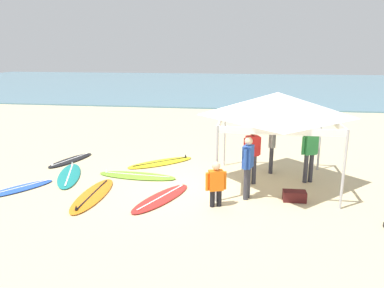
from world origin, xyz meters
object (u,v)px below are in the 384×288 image
at_px(person_green, 310,151).
at_px(person_blue, 248,164).
at_px(surfboard_black, 71,160).
at_px(gear_bag_near_tent, 294,196).
at_px(canopy_tent, 277,105).
at_px(surfboard_yellow, 161,162).
at_px(person_red, 252,152).
at_px(surfboard_red, 161,198).
at_px(person_grey, 272,143).
at_px(surfboard_teal, 69,175).
at_px(surfboard_orange, 93,195).
at_px(person_orange, 216,182).
at_px(surfboard_blue, 18,189).
at_px(surfboard_lime, 137,176).

xyz_separation_m(person_green, person_blue, (-1.83, -1.54, 0.00)).
relative_size(surfboard_black, gear_bag_near_tent, 3.50).
bearing_deg(canopy_tent, surfboard_yellow, 158.88).
bearing_deg(surfboard_black, person_red, -11.82).
distance_m(surfboard_red, person_blue, 2.50).
bearing_deg(person_red, person_blue, -96.05).
relative_size(surfboard_red, person_grey, 1.41).
height_order(surfboard_teal, surfboard_orange, same).
bearing_deg(gear_bag_near_tent, person_grey, 102.15).
xyz_separation_m(person_green, gear_bag_near_tent, (-0.57, -1.54, -0.85)).
bearing_deg(canopy_tent, surfboard_teal, -177.29).
height_order(surfboard_red, person_red, person_red).
relative_size(surfboard_black, person_orange, 1.75).
relative_size(canopy_tent, surfboard_blue, 1.69).
height_order(surfboard_orange, person_orange, person_orange).
relative_size(surfboard_red, person_orange, 2.01).
bearing_deg(surfboard_teal, person_orange, -18.21).
bearing_deg(surfboard_teal, surfboard_lime, 7.79).
xyz_separation_m(surfboard_red, person_blue, (2.27, 0.40, 0.95)).
relative_size(surfboard_black, person_blue, 1.23).
bearing_deg(gear_bag_near_tent, surfboard_lime, 165.45).
bearing_deg(surfboard_blue, surfboard_lime, 27.74).
height_order(surfboard_orange, person_blue, person_blue).
bearing_deg(person_grey, person_orange, -117.87).
distance_m(canopy_tent, surfboard_red, 4.18).
bearing_deg(surfboard_black, canopy_tent, -9.97).
relative_size(canopy_tent, person_orange, 2.72).
bearing_deg(person_red, surfboard_teal, -177.99).
xyz_separation_m(surfboard_yellow, person_red, (3.14, -1.57, 0.95)).
height_order(surfboard_yellow, surfboard_orange, same).
relative_size(surfboard_blue, person_grey, 1.13).
bearing_deg(surfboard_red, person_blue, 10.06).
height_order(canopy_tent, surfboard_black, canopy_tent).
height_order(surfboard_blue, person_orange, person_orange).
distance_m(surfboard_red, person_orange, 1.63).
xyz_separation_m(surfboard_yellow, surfboard_red, (0.75, -3.11, 0.00)).
xyz_separation_m(canopy_tent, surfboard_black, (-7.10, 1.25, -2.35)).
distance_m(surfboard_black, person_grey, 7.16).
distance_m(canopy_tent, person_grey, 1.75).
height_order(surfboard_yellow, surfboard_black, same).
bearing_deg(person_orange, person_red, 63.12).
bearing_deg(surfboard_lime, surfboard_teal, -172.21).
bearing_deg(surfboard_teal, person_blue, -9.52).
height_order(surfboard_lime, person_orange, person_orange).
distance_m(surfboard_orange, person_green, 6.42).
height_order(surfboard_red, person_green, person_green).
distance_m(surfboard_lime, surfboard_black, 3.13).
height_order(surfboard_teal, person_green, person_green).
bearing_deg(person_red, surfboard_red, -147.20).
bearing_deg(surfboard_lime, surfboard_black, 156.32).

